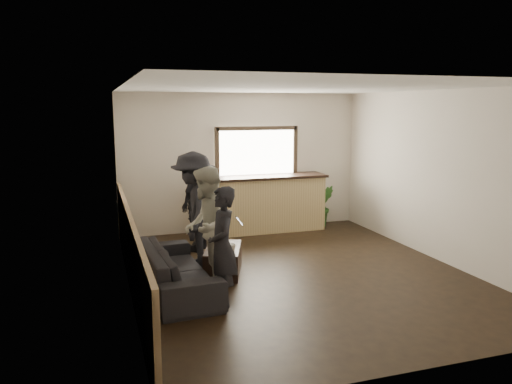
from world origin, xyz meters
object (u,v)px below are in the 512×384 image
object	(u,v)px
potted_plant	(322,206)
person_d	(198,203)
bar_counter	(261,200)
sofa	(176,269)
cup_a	(218,240)
cup_b	(232,247)
person_c	(194,210)
person_b	(206,227)
coffee_table	(223,260)
person_a	(222,246)

from	to	relation	value
potted_plant	person_d	world-z (taller)	person_d
bar_counter	sofa	xyz separation A→B (m)	(-2.18, -2.82, -0.33)
bar_counter	potted_plant	world-z (taller)	bar_counter
bar_counter	potted_plant	distance (m)	1.38
sofa	potted_plant	distance (m)	4.50
bar_counter	cup_a	distance (m)	2.50
bar_counter	person_d	world-z (taller)	bar_counter
cup_a	sofa	bearing A→B (deg)	-135.89
cup_a	cup_b	world-z (taller)	cup_a
cup_b	sofa	bearing A→B (deg)	-161.57
cup_b	potted_plant	size ratio (longest dim) A/B	0.12
bar_counter	person_c	bearing A→B (deg)	-132.89
person_b	person_c	size ratio (longest dim) A/B	0.93
potted_plant	person_d	bearing A→B (deg)	-162.30
person_b	person_d	size ratio (longest dim) A/B	1.02
coffee_table	person_b	world-z (taller)	person_b
person_a	sofa	bearing A→B (deg)	-137.05
cup_a	coffee_table	bearing A→B (deg)	-86.14
person_a	person_b	bearing A→B (deg)	-169.79
sofa	person_a	size ratio (longest dim) A/B	1.37
cup_b	coffee_table	bearing A→B (deg)	114.39
coffee_table	cup_b	bearing A→B (deg)	-65.61
person_b	person_d	bearing A→B (deg)	-168.92
coffee_table	person_a	world-z (taller)	person_a
bar_counter	cup_b	distance (m)	2.84
potted_plant	person_b	size ratio (longest dim) A/B	0.52
sofa	person_c	world-z (taller)	person_c
coffee_table	person_d	xyz separation A→B (m)	(-0.09, 1.37, 0.64)
sofa	person_b	size ratio (longest dim) A/B	1.23
person_a	person_d	distance (m)	2.55
person_d	person_c	bearing A→B (deg)	25.91
sofa	potted_plant	world-z (taller)	potted_plant
cup_a	cup_b	xyz separation A→B (m)	(0.11, -0.46, -0.00)
potted_plant	person_d	distance (m)	3.00
potted_plant	person_c	xyz separation A→B (m)	(-3.09, -1.82, 0.48)
cup_b	person_b	size ratio (longest dim) A/B	0.06
cup_b	person_a	distance (m)	1.09
cup_a	potted_plant	bearing A→B (deg)	36.15
person_c	person_d	distance (m)	0.95
cup_a	person_b	bearing A→B (deg)	-115.60
person_c	cup_a	bearing A→B (deg)	69.78
cup_b	potted_plant	bearing A→B (deg)	43.06
sofa	person_c	distance (m)	1.22
person_b	cup_a	bearing A→B (deg)	173.57
cup_b	person_d	xyz separation A→B (m)	(-0.19, 1.57, 0.39)
coffee_table	person_c	bearing A→B (deg)	127.36
potted_plant	person_a	distance (m)	4.61
person_a	person_d	bearing A→B (deg)	-178.20
coffee_table	potted_plant	distance (m)	3.57
person_c	bar_counter	bearing A→B (deg)	147.91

